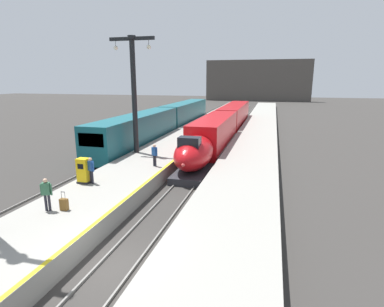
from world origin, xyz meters
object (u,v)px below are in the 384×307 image
object	(u,v)px
station_column_mid	(134,85)
passenger_far_waiting	(155,153)
passenger_mid_platform	(91,168)
highspeed_train_main	(224,125)
regional_train_adjacent	(166,120)
ticket_machine_yellow	(84,172)
passenger_near_edge	(46,192)
rolling_suitcase	(64,204)

from	to	relation	value
station_column_mid	passenger_far_waiting	world-z (taller)	station_column_mid
passenger_mid_platform	passenger_far_waiting	world-z (taller)	same
highspeed_train_main	passenger_mid_platform	bearing A→B (deg)	-102.95
regional_train_adjacent	ticket_machine_yellow	world-z (taller)	regional_train_adjacent
passenger_near_edge	rolling_suitcase	xyz separation A→B (m)	(0.74, 0.26, -0.69)
station_column_mid	rolling_suitcase	distance (m)	13.89
station_column_mid	ticket_machine_yellow	size ratio (longest dim) A/B	6.22
passenger_far_waiting	ticket_machine_yellow	bearing A→B (deg)	-121.86
rolling_suitcase	ticket_machine_yellow	distance (m)	4.25
passenger_near_edge	passenger_far_waiting	xyz separation A→B (m)	(2.20, 8.94, 0.00)
passenger_near_edge	rolling_suitcase	size ratio (longest dim) A/B	1.72
regional_train_adjacent	station_column_mid	xyz separation A→B (m)	(2.20, -14.47, 4.85)
passenger_near_edge	passenger_mid_platform	distance (m)	4.22
passenger_mid_platform	regional_train_adjacent	bearing A→B (deg)	97.63
station_column_mid	passenger_near_edge	size ratio (longest dim) A/B	5.89
rolling_suitcase	ticket_machine_yellow	size ratio (longest dim) A/B	0.61
regional_train_adjacent	station_column_mid	size ratio (longest dim) A/B	3.68
passenger_near_edge	ticket_machine_yellow	xyz separation A→B (m)	(-0.74, 4.22, -0.25)
highspeed_train_main	passenger_mid_platform	distance (m)	22.34
regional_train_adjacent	passenger_far_waiting	bearing A→B (deg)	-73.36
highspeed_train_main	passenger_mid_platform	world-z (taller)	highspeed_train_main
station_column_mid	rolling_suitcase	size ratio (longest dim) A/B	10.13
passenger_far_waiting	highspeed_train_main	bearing A→B (deg)	81.28
station_column_mid	passenger_near_edge	distance (m)	13.79
highspeed_train_main	rolling_suitcase	bearing A→B (deg)	-98.98
regional_train_adjacent	ticket_machine_yellow	size ratio (longest dim) A/B	22.87
station_column_mid	regional_train_adjacent	bearing A→B (deg)	98.64
highspeed_train_main	passenger_near_edge	distance (m)	26.43
rolling_suitcase	passenger_far_waiting	bearing A→B (deg)	80.50
ticket_machine_yellow	rolling_suitcase	bearing A→B (deg)	-69.49
highspeed_train_main	station_column_mid	world-z (taller)	station_column_mid
highspeed_train_main	rolling_suitcase	xyz separation A→B (m)	(-4.07, -25.74, -0.58)
highspeed_train_main	station_column_mid	xyz separation A→B (m)	(-5.90, -13.17, 5.05)
rolling_suitcase	ticket_machine_yellow	bearing A→B (deg)	110.51
passenger_mid_platform	rolling_suitcase	bearing A→B (deg)	-76.67
regional_train_adjacent	passenger_far_waiting	distance (m)	19.16
ticket_machine_yellow	highspeed_train_main	bearing A→B (deg)	75.70
regional_train_adjacent	station_column_mid	bearing A→B (deg)	-81.36
highspeed_train_main	station_column_mid	size ratio (longest dim) A/B	3.79
highspeed_train_main	passenger_far_waiting	xyz separation A→B (m)	(-2.61, -17.05, 0.11)
regional_train_adjacent	passenger_near_edge	bearing A→B (deg)	-83.13
regional_train_adjacent	rolling_suitcase	distance (m)	27.35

